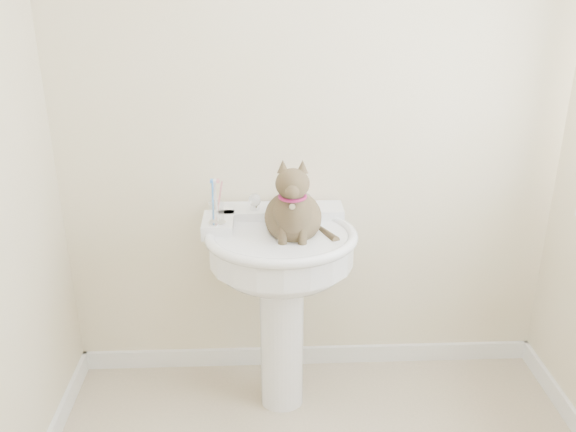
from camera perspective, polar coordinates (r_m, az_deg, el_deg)
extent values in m
cube|color=white|center=(3.10, 1.93, -12.86)|extent=(2.20, 0.02, 0.09)
cylinder|color=white|center=(2.69, -0.58, -11.50)|extent=(0.19, 0.19, 0.66)
cylinder|color=white|center=(2.47, -0.61, -3.12)|extent=(0.58, 0.58, 0.13)
ellipsoid|color=white|center=(2.50, -0.61, -4.43)|extent=(0.54, 0.47, 0.21)
torus|color=white|center=(2.45, -0.62, -1.88)|extent=(0.62, 0.62, 0.04)
cube|color=white|center=(2.64, -0.77, 0.27)|extent=(0.55, 0.15, 0.06)
cube|color=white|center=(2.53, -6.54, -0.86)|extent=(0.13, 0.19, 0.06)
cylinder|color=silver|center=(2.58, -0.75, 1.00)|extent=(0.05, 0.05, 0.05)
cylinder|color=silver|center=(2.52, -0.71, 1.23)|extent=(0.04, 0.04, 0.14)
sphere|color=white|center=(2.59, -3.20, 1.54)|extent=(0.06, 0.06, 0.06)
sphere|color=white|center=(2.59, 1.67, 1.61)|extent=(0.06, 0.06, 0.06)
cube|color=#FE5435|center=(2.66, 0.78, 1.53)|extent=(0.10, 0.07, 0.03)
cylinder|color=silver|center=(2.47, -6.66, -0.66)|extent=(0.07, 0.07, 0.01)
cylinder|color=white|center=(2.45, -6.71, 0.33)|extent=(0.06, 0.06, 0.09)
cylinder|color=#418AEB|center=(2.43, -7.04, 1.42)|extent=(0.01, 0.01, 0.17)
cylinder|color=white|center=(2.43, -6.76, 1.43)|extent=(0.01, 0.01, 0.17)
cylinder|color=#D78288|center=(2.43, -6.48, 1.43)|extent=(0.01, 0.01, 0.17)
ellipsoid|color=brown|center=(2.45, 0.44, -0.12)|extent=(0.23, 0.27, 0.21)
ellipsoid|color=brown|center=(2.34, 0.56, 0.51)|extent=(0.15, 0.14, 0.19)
ellipsoid|color=brown|center=(2.27, 0.61, 3.04)|extent=(0.13, 0.12, 0.12)
cone|color=brown|center=(2.27, -0.33, 4.65)|extent=(0.05, 0.05, 0.05)
cone|color=brown|center=(2.27, 1.51, 4.68)|extent=(0.05, 0.05, 0.05)
cylinder|color=brown|center=(2.51, 3.17, -1.39)|extent=(0.03, 0.03, 0.24)
torus|color=maroon|center=(2.30, 0.59, 1.83)|extent=(0.11, 0.11, 0.01)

